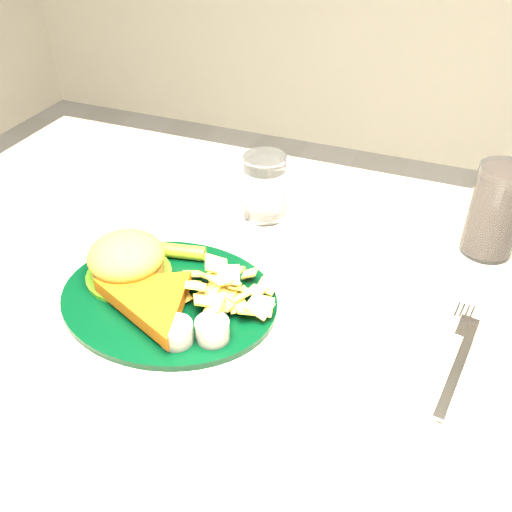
{
  "coord_description": "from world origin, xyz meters",
  "views": [
    {
      "loc": [
        0.23,
        -0.54,
        1.25
      ],
      "look_at": [
        0.01,
        0.02,
        0.8
      ],
      "focal_mm": 40.0,
      "sensor_mm": 36.0,
      "label": 1
    }
  ],
  "objects_px": {
    "table": "(249,456)",
    "water_glass": "(265,187)",
    "cola_glass": "(496,211)",
    "dinner_plate": "(167,282)",
    "fork_napkin": "(455,370)"
  },
  "relations": [
    {
      "from": "table",
      "to": "dinner_plate",
      "type": "height_order",
      "value": "dinner_plate"
    },
    {
      "from": "cola_glass",
      "to": "dinner_plate",
      "type": "bearing_deg",
      "value": -144.08
    },
    {
      "from": "cola_glass",
      "to": "table",
      "type": "bearing_deg",
      "value": -143.07
    },
    {
      "from": "table",
      "to": "water_glass",
      "type": "xyz_separation_m",
      "value": [
        -0.05,
        0.18,
        0.43
      ]
    },
    {
      "from": "table",
      "to": "fork_napkin",
      "type": "bearing_deg",
      "value": -9.63
    },
    {
      "from": "table",
      "to": "water_glass",
      "type": "distance_m",
      "value": 0.47
    },
    {
      "from": "table",
      "to": "water_glass",
      "type": "height_order",
      "value": "water_glass"
    },
    {
      "from": "water_glass",
      "to": "fork_napkin",
      "type": "bearing_deg",
      "value": -35.69
    },
    {
      "from": "cola_glass",
      "to": "water_glass",
      "type": "bearing_deg",
      "value": -174.4
    },
    {
      "from": "table",
      "to": "dinner_plate",
      "type": "xyz_separation_m",
      "value": [
        -0.09,
        -0.06,
        0.41
      ]
    },
    {
      "from": "fork_napkin",
      "to": "water_glass",
      "type": "bearing_deg",
      "value": 152.3
    },
    {
      "from": "dinner_plate",
      "to": "cola_glass",
      "type": "relative_size",
      "value": 2.12
    },
    {
      "from": "table",
      "to": "cola_glass",
      "type": "distance_m",
      "value": 0.57
    },
    {
      "from": "table",
      "to": "dinner_plate",
      "type": "bearing_deg",
      "value": -147.6
    },
    {
      "from": "cola_glass",
      "to": "fork_napkin",
      "type": "relative_size",
      "value": 0.79
    }
  ]
}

